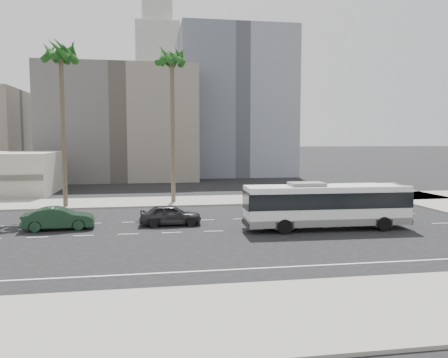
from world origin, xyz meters
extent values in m
plane|color=black|center=(0.00, 0.00, 0.00)|extent=(700.00, 700.00, 0.00)
cube|color=gray|center=(0.00, 15.50, 0.07)|extent=(120.00, 7.00, 0.15)
cube|color=gray|center=(0.00, -15.50, 0.07)|extent=(120.00, 7.00, 0.15)
cube|color=#64605C|center=(-12.00, 45.00, 9.00)|extent=(24.00, 18.00, 18.00)
cube|color=slate|center=(8.00, 52.00, 13.00)|extent=(20.00, 20.00, 26.00)
cube|color=beige|center=(-2.00, 250.00, 22.00)|extent=(42.00, 42.00, 44.00)
cube|color=beige|center=(-2.00, 250.00, 60.00)|extent=(26.00, 26.00, 32.00)
cube|color=slate|center=(45.00, 230.00, 35.00)|extent=(26.00, 26.00, 70.00)
cube|color=slate|center=(70.00, 260.00, 30.00)|extent=(22.00, 22.00, 60.00)
cube|color=white|center=(5.33, -0.54, 1.86)|extent=(12.08, 2.96, 2.69)
cube|color=black|center=(5.33, -0.54, 2.23)|extent=(12.14, 3.02, 1.14)
cube|color=slate|center=(5.33, -0.54, 0.67)|extent=(12.10, 3.00, 0.52)
cube|color=slate|center=(3.78, -0.54, 3.32)|extent=(2.53, 1.72, 0.31)
cube|color=#262628|center=(11.03, -0.54, 3.06)|extent=(0.67, 1.88, 0.31)
cylinder|color=black|center=(9.16, -1.86, 0.52)|extent=(1.04, 0.31, 1.04)
cylinder|color=black|center=(9.16, 0.79, 0.52)|extent=(1.04, 0.31, 1.04)
cylinder|color=black|center=(1.81, -1.86, 0.52)|extent=(1.04, 0.31, 1.04)
cylinder|color=black|center=(1.81, 0.79, 0.52)|extent=(1.04, 0.31, 1.04)
imported|color=#282829|center=(-5.94, 2.83, 0.80)|extent=(1.95, 4.74, 1.61)
imported|color=#183321|center=(-14.08, 2.49, 0.83)|extent=(2.09, 5.13, 1.65)
cylinder|color=brown|center=(-5.10, 14.67, 7.27)|extent=(0.40, 0.40, 14.54)
cylinder|color=brown|center=(-15.54, 13.26, 7.18)|extent=(0.45, 0.45, 14.35)
camera|label=1|loc=(-7.42, -31.11, 6.62)|focal=35.60mm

